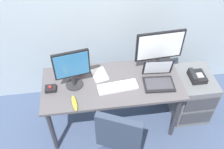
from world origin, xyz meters
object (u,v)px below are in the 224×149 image
desk_phone (197,76)px  keyboard (118,87)px  file_cabinet (190,95)px  trackball_mouse (51,88)px  monitor_side (72,68)px  banana (75,103)px  monitor_main (160,48)px  paper_notepad (100,75)px  coffee_mug (80,70)px  laptop (158,78)px

desk_phone → keyboard: keyboard is taller
file_cabinet → trackball_mouse: trackball_mouse is taller
monitor_side → trackball_mouse: bearing=-170.7°
banana → monitor_main: bearing=24.1°
keyboard → trackball_mouse: bearing=175.0°
file_cabinet → paper_notepad: bearing=176.2°
coffee_mug → file_cabinet: bearing=-5.5°
file_cabinet → laptop: (-0.49, -0.11, 0.46)m
monitor_side → laptop: 0.89m
keyboard → paper_notepad: bearing=128.5°
paper_notepad → laptop: bearing=-16.8°
monitor_side → banana: (-0.01, -0.26, -0.22)m
monitor_main → paper_notepad: monitor_main is taller
monitor_side → keyboard: monitor_side is taller
coffee_mug → banana: coffee_mug is taller
keyboard → trackball_mouse: size_ratio=3.83×
monitor_side → banana: monitor_side is taller
monitor_side → laptop: monitor_side is taller
monitor_main → keyboard: monitor_main is taller
file_cabinet → laptop: laptop is taller
paper_notepad → banana: banana is taller
monitor_main → banana: bearing=-155.9°
keyboard → coffee_mug: coffee_mug is taller
coffee_mug → keyboard: bearing=-35.0°
monitor_side → trackball_mouse: monitor_side is taller
file_cabinet → laptop: size_ratio=1.80×
keyboard → banana: banana is taller
monitor_main → banana: (-0.92, -0.41, -0.25)m
desk_phone → monitor_side: monitor_side is taller
coffee_mug → banana: 0.43m
desk_phone → laptop: laptop is taller
desk_phone → monitor_side: 1.39m
monitor_side → paper_notepad: 0.38m
file_cabinet → laptop: bearing=-167.6°
desk_phone → paper_notepad: size_ratio=0.96×
coffee_mug → monitor_main: bearing=-0.9°
keyboard → paper_notepad: 0.27m
desk_phone → monitor_side: bearing=-179.1°
desk_phone → monitor_main: bearing=163.6°
monitor_main → coffee_mug: monitor_main is taller
desk_phone → monitor_main: (-0.44, 0.13, 0.35)m
monitor_side → coffee_mug: bearing=69.2°
desk_phone → paper_notepad: paper_notepad is taller
paper_notepad → file_cabinet: bearing=-3.8°
monitor_main → laptop: bearing=-101.2°
monitor_side → coffee_mug: 0.26m
monitor_main → desk_phone: bearing=-16.4°
file_cabinet → monitor_side: size_ratio=1.36×
monitor_main → paper_notepad: 0.70m
file_cabinet → banana: bearing=-167.7°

